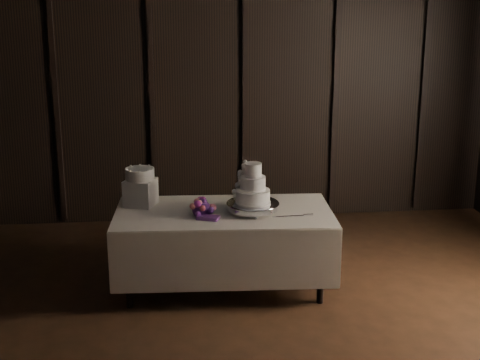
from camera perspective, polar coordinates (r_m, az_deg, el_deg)
name	(u,v)px	position (r m, az deg, el deg)	size (l,w,h in m)	color
room	(303,170)	(4.63, 5.40, 0.82)	(6.08, 7.08, 3.08)	black
display_table	(224,246)	(6.25, -1.37, -5.64)	(2.04, 1.15, 0.76)	beige
cake_stand	(253,208)	(6.08, 1.10, -2.38)	(0.48, 0.48, 0.09)	silver
wedding_cake	(250,188)	(6.01, 0.87, -0.68)	(0.36, 0.31, 0.37)	white
bouquet	(202,208)	(6.00, -3.30, -2.40)	(0.31, 0.41, 0.20)	#D14953
box_pedestal	(141,192)	(6.33, -8.48, -1.06)	(0.26, 0.26, 0.25)	white
small_cake	(140,174)	(6.29, -8.54, 0.51)	(0.27, 0.27, 0.11)	white
cake_knife	(288,216)	(5.98, 4.12, -3.10)	(0.37, 0.02, 0.01)	silver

